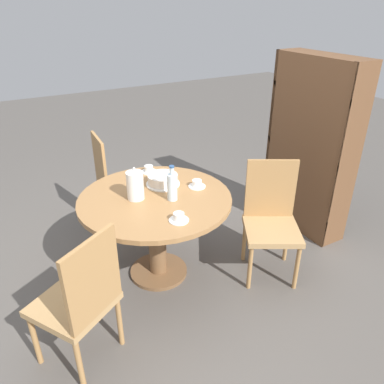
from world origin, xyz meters
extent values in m
plane|color=#56514C|center=(0.00, 0.00, 0.00)|extent=(14.00, 14.00, 0.00)
cylinder|color=brown|center=(0.00, 0.00, 0.01)|extent=(0.47, 0.47, 0.03)
cylinder|color=brown|center=(0.00, 0.00, 0.35)|extent=(0.14, 0.14, 0.65)
cylinder|color=#9E7042|center=(0.00, 0.00, 0.70)|extent=(1.15, 1.15, 0.04)
cylinder|color=#A87A47|center=(0.23, -0.71, 0.20)|extent=(0.03, 0.03, 0.39)
cylinder|color=#A87A47|center=(0.42, -1.01, 0.20)|extent=(0.03, 0.03, 0.39)
cylinder|color=#A87A47|center=(0.54, -0.52, 0.20)|extent=(0.03, 0.03, 0.39)
cylinder|color=#A87A47|center=(0.73, -0.82, 0.20)|extent=(0.03, 0.03, 0.39)
cube|color=tan|center=(0.48, -0.77, 0.42)|extent=(0.58, 0.58, 0.04)
cube|color=#A87A47|center=(0.65, -0.66, 0.69)|extent=(0.23, 0.35, 0.50)
cylinder|color=#A87A47|center=(0.51, 0.54, 0.20)|extent=(0.03, 0.03, 0.39)
cylinder|color=#A87A47|center=(0.69, 0.85, 0.20)|extent=(0.03, 0.03, 0.39)
cylinder|color=#A87A47|center=(0.20, 0.72, 0.20)|extent=(0.03, 0.03, 0.39)
cylinder|color=#A87A47|center=(0.38, 1.03, 0.20)|extent=(0.03, 0.03, 0.39)
cube|color=tan|center=(0.45, 0.78, 0.42)|extent=(0.57, 0.57, 0.04)
cube|color=#A87A47|center=(0.28, 0.88, 0.69)|extent=(0.22, 0.36, 0.50)
cylinder|color=#A87A47|center=(-0.71, 0.22, 0.20)|extent=(0.03, 0.03, 0.39)
cylinder|color=#A87A47|center=(-1.07, 0.24, 0.20)|extent=(0.03, 0.03, 0.39)
cylinder|color=#A87A47|center=(-0.73, -0.14, 0.20)|extent=(0.03, 0.03, 0.39)
cylinder|color=#A87A47|center=(-1.09, -0.12, 0.20)|extent=(0.03, 0.03, 0.39)
cube|color=tan|center=(-0.90, 0.05, 0.42)|extent=(0.44, 0.44, 0.04)
cube|color=#A87A47|center=(-0.91, -0.14, 0.69)|extent=(0.40, 0.05, 0.50)
cube|color=brown|center=(0.40, 1.59, 0.81)|extent=(0.04, 0.28, 1.63)
cube|color=brown|center=(-0.44, 1.59, 0.81)|extent=(0.04, 0.28, 1.63)
cube|color=brown|center=(-0.02, 1.46, 0.81)|extent=(0.88, 0.02, 1.63)
cube|color=brown|center=(-0.02, 1.59, 0.02)|extent=(0.81, 0.27, 0.04)
cube|color=brown|center=(-0.02, 1.59, 0.54)|extent=(0.81, 0.27, 0.04)
cube|color=brown|center=(-0.02, 1.59, 1.08)|extent=(0.81, 0.27, 0.04)
cube|color=brown|center=(-0.02, 1.59, 1.61)|extent=(0.81, 0.27, 0.04)
cube|color=gold|center=(0.23, 1.58, 0.25)|extent=(0.31, 0.21, 0.44)
cube|color=#703384|center=(-0.27, 1.58, 0.21)|extent=(0.31, 0.21, 0.36)
cube|color=black|center=(0.20, 1.58, 0.73)|extent=(0.37, 0.21, 0.34)
cube|color=orange|center=(-0.24, 1.58, 0.78)|extent=(0.37, 0.21, 0.44)
cube|color=#234793|center=(0.24, 1.58, 1.33)|extent=(0.29, 0.21, 0.46)
cube|color=#234793|center=(-0.28, 1.58, 1.28)|extent=(0.29, 0.21, 0.36)
cylinder|color=white|center=(-0.05, -0.13, 0.82)|extent=(0.13, 0.13, 0.21)
cone|color=white|center=(-0.05, -0.13, 0.94)|extent=(0.11, 0.11, 0.02)
sphere|color=white|center=(-0.05, -0.13, 0.96)|extent=(0.02, 0.02, 0.02)
cylinder|color=silver|center=(0.10, 0.10, 0.81)|extent=(0.07, 0.07, 0.20)
cylinder|color=silver|center=(0.10, 0.10, 0.94)|extent=(0.03, 0.03, 0.06)
cylinder|color=#2D5184|center=(0.10, 0.10, 0.98)|extent=(0.04, 0.04, 0.01)
cylinder|color=white|center=(-0.16, 0.14, 0.72)|extent=(0.27, 0.27, 0.01)
cylinder|color=silver|center=(-0.16, 0.14, 0.76)|extent=(0.24, 0.24, 0.07)
cylinder|color=white|center=(-0.44, 0.14, 0.72)|extent=(0.14, 0.14, 0.01)
cylinder|color=white|center=(-0.44, 0.14, 0.75)|extent=(0.07, 0.07, 0.05)
cylinder|color=white|center=(0.01, 0.36, 0.72)|extent=(0.14, 0.14, 0.01)
cylinder|color=white|center=(0.01, 0.36, 0.75)|extent=(0.07, 0.07, 0.05)
cylinder|color=white|center=(0.39, 0.00, 0.72)|extent=(0.14, 0.14, 0.01)
cylinder|color=white|center=(0.39, 0.00, 0.75)|extent=(0.07, 0.07, 0.05)
camera|label=1|loc=(2.28, -0.97, 2.04)|focal=35.00mm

